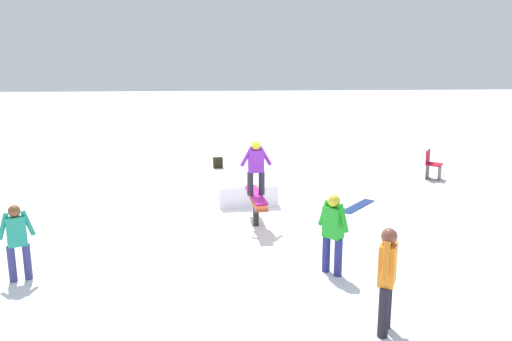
# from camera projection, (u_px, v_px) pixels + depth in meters

# --- Properties ---
(ground_plane) EXTENTS (60.00, 60.00, 0.00)m
(ground_plane) POSITION_uv_depth(u_px,v_px,m) (256.00, 225.00, 13.15)
(ground_plane) COLOR white
(rail_feature) EXTENTS (1.94, 0.44, 0.71)m
(rail_feature) POSITION_uv_depth(u_px,v_px,m) (256.00, 201.00, 13.01)
(rail_feature) COLOR black
(rail_feature) RESTS_ON ground
(snow_kicker_ramp) EXTENTS (1.92, 1.64, 0.55)m
(snow_kicker_ramp) POSITION_uv_depth(u_px,v_px,m) (245.00, 188.00, 15.20)
(snow_kicker_ramp) COLOR white
(snow_kicker_ramp) RESTS_ON ground
(main_rider_on_rail) EXTENTS (1.51, 0.74, 1.29)m
(main_rider_on_rail) POSITION_uv_depth(u_px,v_px,m) (256.00, 170.00, 12.83)
(main_rider_on_rail) COLOR #CB239E
(main_rider_on_rail) RESTS_ON rail_feature
(bystander_green) EXTENTS (0.57, 0.52, 1.51)m
(bystander_green) POSITION_uv_depth(u_px,v_px,m) (333.00, 230.00, 10.36)
(bystander_green) COLOR navy
(bystander_green) RESTS_ON ground
(bystander_orange) EXTENTS (0.66, 0.36, 1.63)m
(bystander_orange) POSITION_uv_depth(u_px,v_px,m) (387.00, 275.00, 8.29)
(bystander_orange) COLOR #231E2B
(bystander_orange) RESTS_ON ground
(bystander_teal) EXTENTS (0.32, 0.62, 1.41)m
(bystander_teal) POSITION_uv_depth(u_px,v_px,m) (17.00, 239.00, 10.09)
(bystander_teal) COLOR navy
(bystander_teal) RESTS_ON ground
(loose_snowboard_navy) EXTENTS (1.24, 1.09, 0.02)m
(loose_snowboard_navy) POSITION_uv_depth(u_px,v_px,m) (358.00, 206.00, 14.54)
(loose_snowboard_navy) COLOR navy
(loose_snowboard_navy) RESTS_ON ground
(folding_chair) EXTENTS (0.61, 0.61, 0.88)m
(folding_chair) POSITION_uv_depth(u_px,v_px,m) (432.00, 166.00, 17.16)
(folding_chair) COLOR #3F3F44
(folding_chair) RESTS_ON ground
(backpack_on_snow) EXTENTS (0.26, 0.33, 0.34)m
(backpack_on_snow) POSITION_uv_depth(u_px,v_px,m) (218.00, 163.00, 18.63)
(backpack_on_snow) COLOR black
(backpack_on_snow) RESTS_ON ground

